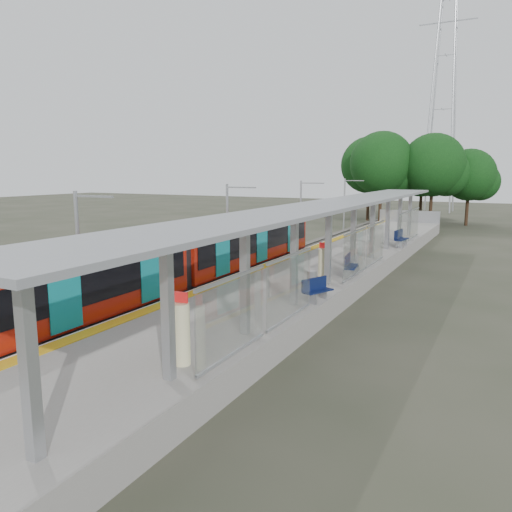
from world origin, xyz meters
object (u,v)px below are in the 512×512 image
at_px(info_pillar_near, 182,333).
at_px(litter_bin, 312,281).
at_px(bench_mid, 350,265).
at_px(bench_far, 400,238).
at_px(train, 166,263).
at_px(info_pillar_far, 323,265).
at_px(bench_near, 316,289).

distance_m(info_pillar_near, litter_bin, 9.47).
relative_size(bench_mid, bench_far, 0.94).
distance_m(bench_far, info_pillar_near, 24.53).
relative_size(train, info_pillar_far, 14.64).
distance_m(bench_far, litter_bin, 15.08).
xyz_separation_m(bench_near, info_pillar_near, (-0.89, -7.96, 0.37)).
bearing_deg(bench_far, info_pillar_far, -88.27).
height_order(info_pillar_near, litter_bin, info_pillar_near).
bearing_deg(info_pillar_near, info_pillar_far, 84.73).
bearing_deg(info_pillar_far, bench_mid, 74.36).
xyz_separation_m(bench_near, bench_mid, (-0.25, 5.38, 0.07)).
bearing_deg(bench_far, litter_bin, -86.94).
relative_size(bench_near, info_pillar_far, 0.77).
bearing_deg(train, litter_bin, 17.21).
xyz_separation_m(info_pillar_near, info_pillar_far, (-0.09, 11.42, -0.06)).
xyz_separation_m(bench_mid, litter_bin, (-0.53, -3.88, -0.12)).
bearing_deg(bench_far, bench_near, -83.99).
height_order(bench_far, litter_bin, bench_far).
height_order(train, info_pillar_near, train).
distance_m(train, bench_near, 7.15).
height_order(bench_mid, info_pillar_near, info_pillar_near).
bearing_deg(litter_bin, bench_mid, 82.28).
bearing_deg(bench_near, bench_mid, 115.52).
bearing_deg(train, bench_mid, 40.40).
height_order(bench_mid, bench_far, bench_far).
bearing_deg(bench_mid, litter_bin, -106.21).
xyz_separation_m(bench_mid, info_pillar_far, (-0.73, -1.91, 0.24)).
height_order(train, bench_near, train).
bearing_deg(bench_mid, bench_near, -95.83).
distance_m(bench_near, bench_far, 16.56).
bearing_deg(info_pillar_near, bench_near, 77.88).
distance_m(train, litter_bin, 6.66).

